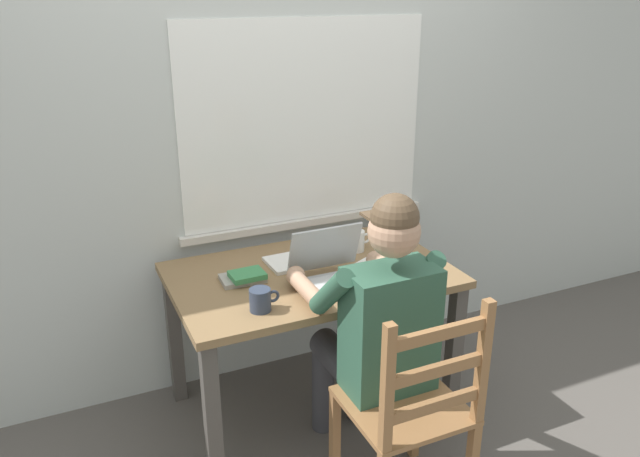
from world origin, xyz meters
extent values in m
plane|color=#56514C|center=(0.00, 0.00, 0.00)|extent=(8.00, 8.00, 0.00)
cube|color=beige|center=(0.00, 0.46, 1.30)|extent=(6.00, 0.04, 2.60)
cube|color=white|center=(0.17, 0.44, 1.29)|extent=(1.25, 0.01, 0.97)
cube|color=beige|center=(0.17, 0.43, 0.79)|extent=(1.31, 0.06, 0.04)
cube|color=olive|center=(0.00, 0.00, 0.70)|extent=(1.23, 0.77, 0.03)
cube|color=#4C4742|center=(-0.56, -0.33, 0.34)|extent=(0.06, 0.06, 0.69)
cube|color=#4C4742|center=(0.56, -0.33, 0.34)|extent=(0.06, 0.06, 0.69)
cube|color=#4C4742|center=(-0.56, 0.33, 0.34)|extent=(0.06, 0.06, 0.69)
cube|color=#4C4742|center=(0.56, 0.33, 0.34)|extent=(0.06, 0.06, 0.69)
cube|color=#2D5642|center=(0.08, -0.56, 0.71)|extent=(0.34, 0.20, 0.50)
sphere|color=tan|center=(0.08, -0.56, 1.10)|extent=(0.19, 0.19, 0.19)
sphere|color=brown|center=(0.08, -0.56, 1.15)|extent=(0.17, 0.17, 0.17)
cube|color=brown|center=(0.08, -0.48, 1.13)|extent=(0.13, 0.10, 0.01)
cylinder|color=#38383D|center=(-0.01, -0.36, 0.46)|extent=(0.13, 0.40, 0.13)
cylinder|color=#38383D|center=(0.17, -0.36, 0.46)|extent=(0.13, 0.40, 0.13)
cylinder|color=#38383D|center=(-0.01, -0.16, 0.23)|extent=(0.10, 0.10, 0.46)
cylinder|color=#38383D|center=(0.17, -0.16, 0.23)|extent=(0.10, 0.10, 0.46)
cylinder|color=#2D5642|center=(-0.12, -0.47, 0.86)|extent=(0.10, 0.25, 0.25)
cylinder|color=tan|center=(-0.12, -0.24, 0.77)|extent=(0.07, 0.28, 0.07)
sphere|color=tan|center=(-0.11, -0.10, 0.77)|extent=(0.08, 0.08, 0.08)
cylinder|color=#2D5642|center=(0.28, -0.47, 0.86)|extent=(0.10, 0.25, 0.25)
cylinder|color=tan|center=(0.28, -0.24, 0.77)|extent=(0.07, 0.28, 0.07)
sphere|color=tan|center=(0.27, -0.10, 0.77)|extent=(0.08, 0.08, 0.08)
cube|color=olive|center=(0.08, -0.68, 0.45)|extent=(0.42, 0.42, 0.02)
cube|color=olive|center=(0.27, -0.49, 0.22)|extent=(0.04, 0.04, 0.44)
cube|color=olive|center=(-0.11, -0.49, 0.22)|extent=(0.04, 0.04, 0.44)
cube|color=olive|center=(0.27, -0.87, 0.70)|extent=(0.04, 0.04, 0.48)
cube|color=olive|center=(-0.11, -0.87, 0.70)|extent=(0.04, 0.04, 0.48)
cube|color=olive|center=(0.08, -0.87, 0.58)|extent=(0.36, 0.02, 0.04)
cube|color=olive|center=(0.08, -0.87, 0.72)|extent=(0.36, 0.02, 0.04)
cube|color=olive|center=(0.08, -0.87, 0.86)|extent=(0.36, 0.02, 0.04)
cube|color=#ADAFB2|center=(0.05, -0.19, 0.73)|extent=(0.33, 0.23, 0.02)
cube|color=silver|center=(0.05, -0.19, 0.74)|extent=(0.29, 0.17, 0.00)
cube|color=#ADAFB2|center=(0.05, -0.04, 0.84)|extent=(0.33, 0.08, 0.21)
cube|color=#4C515B|center=(0.05, -0.04, 0.84)|extent=(0.29, 0.06, 0.18)
ellipsoid|color=#ADAFB2|center=(0.34, -0.16, 0.74)|extent=(0.06, 0.10, 0.03)
cylinder|color=white|center=(0.29, 0.13, 0.77)|extent=(0.08, 0.08, 0.10)
torus|color=white|center=(0.35, 0.13, 0.78)|extent=(0.05, 0.01, 0.05)
cylinder|color=#2D384C|center=(-0.32, -0.25, 0.77)|extent=(0.09, 0.09, 0.09)
torus|color=#2D384C|center=(-0.27, -0.25, 0.77)|extent=(0.05, 0.01, 0.05)
cube|color=gray|center=(-0.30, 0.04, 0.73)|extent=(0.19, 0.14, 0.02)
cube|color=#38844C|center=(-0.29, 0.02, 0.75)|extent=(0.15, 0.12, 0.02)
cube|color=white|center=(-0.02, 0.12, 0.73)|extent=(0.26, 0.20, 0.02)
cube|color=white|center=(0.29, -0.07, 0.73)|extent=(0.26, 0.23, 0.01)
cube|color=#7A4293|center=(0.13, 0.20, 0.72)|extent=(0.15, 0.13, 0.00)
camera|label=1|loc=(-1.02, -2.34, 1.92)|focal=35.45mm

